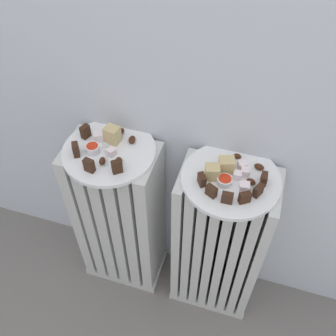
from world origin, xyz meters
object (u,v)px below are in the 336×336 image
object	(u,v)px
plate_right	(231,179)
fork	(106,152)
plate_left	(109,151)
radiator_left	(120,219)
jam_bowl_right	(225,180)
radiator_right	(218,245)
jam_bowl_left	(93,149)

from	to	relation	value
plate_right	fork	size ratio (longest dim) A/B	2.97
plate_left	fork	distance (m)	0.01
radiator_left	jam_bowl_right	xyz separation A→B (m)	(0.34, -0.02, 0.36)
radiator_right	plate_left	bearing A→B (deg)	180.00
plate_right	jam_bowl_right	world-z (taller)	jam_bowl_right
fork	jam_bowl_right	bearing A→B (deg)	-2.39
jam_bowl_left	fork	world-z (taller)	jam_bowl_left
jam_bowl_right	plate_right	bearing A→B (deg)	61.15
radiator_left	radiator_right	distance (m)	0.35
radiator_left	plate_left	distance (m)	0.34
plate_right	jam_bowl_left	size ratio (longest dim) A/B	6.82
jam_bowl_left	radiator_left	bearing A→B (deg)	28.34
radiator_left	plate_left	world-z (taller)	plate_left
plate_right	fork	distance (m)	0.36
plate_left	plate_right	distance (m)	0.35
jam_bowl_right	fork	bearing A→B (deg)	177.61
plate_right	jam_bowl_right	xyz separation A→B (m)	(-0.01, -0.02, 0.02)
radiator_left	jam_bowl_left	world-z (taller)	jam_bowl_left
plate_right	radiator_left	bearing A→B (deg)	-180.00
radiator_right	jam_bowl_left	xyz separation A→B (m)	(-0.39, -0.02, 0.36)
plate_left	plate_right	size ratio (longest dim) A/B	1.00
plate_right	radiator_right	bearing A→B (deg)	-135.00
plate_right	jam_bowl_right	size ratio (longest dim) A/B	6.47
radiator_right	plate_left	distance (m)	0.49
plate_left	jam_bowl_left	bearing A→B (deg)	-151.66
radiator_right	jam_bowl_left	world-z (taller)	jam_bowl_left
radiator_right	plate_right	world-z (taller)	plate_right
jam_bowl_left	fork	distance (m)	0.04
radiator_right	jam_bowl_left	bearing A→B (deg)	-176.94
radiator_left	fork	size ratio (longest dim) A/B	7.35
radiator_right	plate_left	size ratio (longest dim) A/B	2.47
jam_bowl_right	jam_bowl_left	bearing A→B (deg)	179.41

